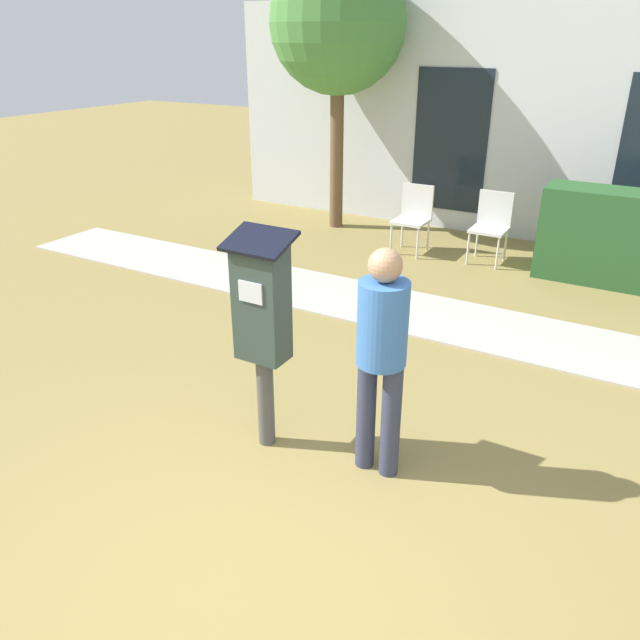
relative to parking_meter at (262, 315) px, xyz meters
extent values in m
plane|color=olive|center=(0.61, -1.10, -1.02)|extent=(40.00, 40.00, 0.00)
cube|color=#B7B2A8|center=(0.61, 2.70, -1.01)|extent=(12.00, 1.10, 0.02)
cube|color=silver|center=(0.61, 6.08, 0.58)|extent=(10.00, 0.24, 3.20)
cube|color=#19232D|center=(-0.79, 5.95, 0.28)|extent=(1.10, 0.02, 2.00)
cylinder|color=#4C4C4C|center=(0.00, 0.00, -0.67)|extent=(0.12, 0.12, 0.70)
cube|color=#2D3D38|center=(0.00, 0.00, 0.08)|extent=(0.34, 0.22, 0.80)
cube|color=silver|center=(0.00, -0.12, 0.20)|extent=(0.18, 0.01, 0.14)
cube|color=black|center=(0.00, 0.00, 0.51)|extent=(0.44, 0.31, 0.12)
cylinder|color=#333851|center=(0.73, 0.12, -0.61)|extent=(0.13, 0.13, 0.82)
cylinder|color=#333851|center=(0.91, 0.12, -0.61)|extent=(0.13, 0.13, 0.82)
cylinder|color=#386BB7|center=(0.82, 0.12, 0.08)|extent=(0.32, 0.32, 0.55)
sphere|color=tan|center=(0.82, 0.12, 0.46)|extent=(0.21, 0.21, 0.21)
cylinder|color=silver|center=(-0.98, 4.39, -0.81)|extent=(0.03, 0.03, 0.42)
cylinder|color=silver|center=(-0.60, 4.39, -0.81)|extent=(0.03, 0.03, 0.42)
cylinder|color=silver|center=(-0.98, 4.77, -0.81)|extent=(0.03, 0.03, 0.42)
cylinder|color=silver|center=(-0.60, 4.77, -0.81)|extent=(0.03, 0.03, 0.42)
cube|color=silver|center=(-0.79, 4.58, -0.58)|extent=(0.44, 0.44, 0.04)
cube|color=silver|center=(-0.79, 4.78, -0.34)|extent=(0.44, 0.04, 0.44)
cylinder|color=silver|center=(0.05, 4.51, -0.81)|extent=(0.03, 0.03, 0.42)
cylinder|color=silver|center=(0.43, 4.51, -0.81)|extent=(0.03, 0.03, 0.42)
cylinder|color=silver|center=(0.05, 4.89, -0.81)|extent=(0.03, 0.03, 0.42)
cylinder|color=silver|center=(0.43, 4.89, -0.81)|extent=(0.03, 0.03, 0.42)
cube|color=silver|center=(0.24, 4.70, -0.58)|extent=(0.44, 0.44, 0.04)
cube|color=silver|center=(0.24, 4.90, -0.34)|extent=(0.44, 0.04, 0.44)
cylinder|color=brown|center=(-2.28, 5.23, 0.08)|extent=(0.20, 0.20, 2.20)
sphere|color=#47843D|center=(-2.28, 5.23, 1.85)|extent=(1.90, 1.90, 1.90)
camera|label=1|loc=(2.22, -3.08, 1.70)|focal=35.00mm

